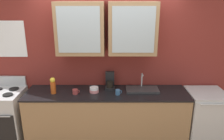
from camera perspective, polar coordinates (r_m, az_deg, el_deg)
name	(u,v)px	position (r m, az deg, el deg)	size (l,w,h in m)	color
ground_plane	(108,139)	(4.21, -1.13, -17.29)	(10.00, 10.00, 0.00)	brown
back_wall_unit	(107,56)	(3.86, -1.22, 3.73)	(4.41, 0.48, 2.54)	maroon
counter	(107,116)	(3.96, -1.17, -11.83)	(2.72, 0.67, 0.92)	#93704C
stove_range	(8,116)	(4.35, -25.15, -10.63)	(0.59, 0.69, 1.10)	silver
sink_faucet	(143,89)	(3.85, 7.93, -4.89)	(0.55, 0.30, 0.28)	#2D2D30
bowl_stack	(95,90)	(3.75, -4.45, -5.05)	(0.15, 0.15, 0.09)	#D87F84
vase	(54,85)	(3.78, -14.73, -3.83)	(0.08, 0.08, 0.28)	#BF4C19
cup_near_sink	(118,92)	(3.64, 1.67, -5.69)	(0.11, 0.07, 0.09)	#38608C
cup_near_bowls	(76,92)	(3.72, -9.24, -5.49)	(0.12, 0.09, 0.08)	#993838
dishwasher	(205,117)	(4.26, 22.66, -11.01)	(0.62, 0.65, 0.92)	silver
coffee_maker	(111,82)	(3.89, -0.39, -3.11)	(0.17, 0.20, 0.29)	black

